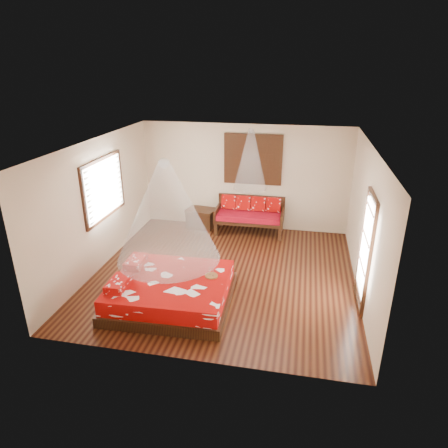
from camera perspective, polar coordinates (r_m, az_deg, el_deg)
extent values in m
cube|color=black|center=(8.71, 0.02, -7.14)|extent=(5.50, 5.50, 0.02)
cube|color=white|center=(7.73, 0.03, 11.42)|extent=(5.50, 5.50, 0.02)
cube|color=beige|center=(9.04, -17.41, 2.74)|extent=(0.02, 5.50, 2.80)
cube|color=beige|center=(8.07, 19.62, 0.12)|extent=(0.02, 5.50, 2.80)
cube|color=beige|center=(10.70, 2.98, 6.69)|extent=(5.50, 0.02, 2.80)
cube|color=beige|center=(5.69, -5.56, -8.07)|extent=(5.50, 0.02, 2.80)
cube|color=black|center=(7.76, -7.50, -10.40)|extent=(2.28, 2.08, 0.20)
cube|color=#9D0705|center=(7.63, -7.59, -8.82)|extent=(2.18, 1.97, 0.30)
cube|color=#9D0705|center=(7.45, -14.84, -8.24)|extent=(0.34, 0.59, 0.15)
cube|color=#9D0705|center=(8.13, -12.49, -5.32)|extent=(0.34, 0.59, 0.15)
cube|color=black|center=(10.45, -1.20, -0.57)|extent=(0.08, 0.08, 0.42)
cube|color=black|center=(10.24, 7.98, -1.29)|extent=(0.08, 0.08, 0.42)
cube|color=black|center=(11.07, -0.44, 0.76)|extent=(0.08, 0.08, 0.42)
cube|color=black|center=(10.87, 8.23, 0.11)|extent=(0.08, 0.08, 0.42)
cube|color=black|center=(10.56, 3.63, 0.63)|extent=(1.80, 0.80, 0.08)
cube|color=maroon|center=(10.52, 3.64, 1.18)|extent=(1.74, 0.74, 0.14)
cube|color=black|center=(10.79, 3.93, 2.74)|extent=(1.80, 0.06, 0.55)
cube|color=black|center=(10.64, -0.93, 1.77)|extent=(0.06, 0.80, 0.30)
cube|color=black|center=(10.43, 8.32, 1.09)|extent=(0.06, 0.80, 0.30)
cube|color=#9D0705|center=(10.74, 0.69, 3.15)|extent=(0.38, 0.20, 0.40)
cube|color=#9D0705|center=(10.68, 2.80, 3.01)|extent=(0.38, 0.20, 0.40)
cube|color=#9D0705|center=(10.63, 4.92, 2.86)|extent=(0.38, 0.20, 0.40)
cube|color=#9D0705|center=(10.60, 7.07, 2.71)|extent=(0.38, 0.20, 0.40)
cube|color=black|center=(11.00, -3.24, 0.73)|extent=(0.80, 0.63, 0.47)
cube|color=black|center=(10.90, -3.27, 2.01)|extent=(0.84, 0.67, 0.05)
cube|color=black|center=(10.51, 4.16, 9.19)|extent=(1.52, 0.06, 1.32)
cube|color=black|center=(10.50, 4.15, 9.18)|extent=(1.35, 0.04, 1.10)
cube|color=black|center=(9.10, -16.82, 4.92)|extent=(0.08, 1.74, 1.34)
cube|color=silver|center=(9.08, -16.59, 4.91)|extent=(0.04, 1.54, 1.10)
cube|color=black|center=(7.65, 19.52, -3.95)|extent=(0.08, 1.02, 2.16)
cube|color=white|center=(7.61, 19.47, -3.26)|extent=(0.03, 0.82, 1.70)
cylinder|color=brown|center=(7.58, -1.82, -7.40)|extent=(0.24, 0.24, 0.03)
cone|color=white|center=(6.98, -8.20, 1.80)|extent=(1.85, 1.85, 1.80)
cone|color=white|center=(10.03, 3.81, 9.16)|extent=(0.84, 0.84, 1.50)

